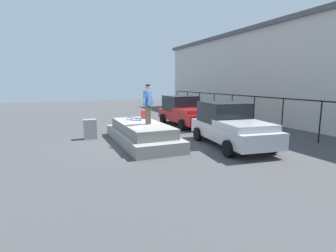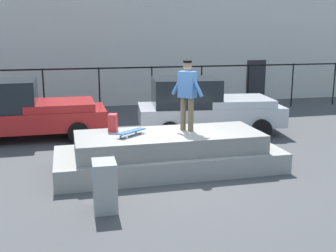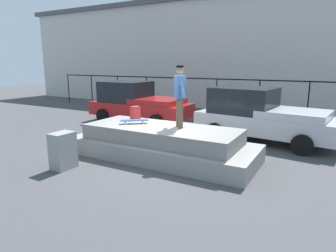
{
  "view_description": "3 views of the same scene",
  "coord_description": "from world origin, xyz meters",
  "px_view_note": "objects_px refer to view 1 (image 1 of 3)",
  "views": [
    {
      "loc": [
        11.43,
        -3.54,
        2.75
      ],
      "look_at": [
        0.05,
        1.36,
        0.7
      ],
      "focal_mm": 28.22,
      "sensor_mm": 36.0,
      "label": 1
    },
    {
      "loc": [
        -2.46,
        -9.53,
        3.31
      ],
      "look_at": [
        0.28,
        1.45,
        0.78
      ],
      "focal_mm": 44.59,
      "sensor_mm": 36.0,
      "label": 2
    },
    {
      "loc": [
        4.18,
        -7.08,
        2.73
      ],
      "look_at": [
        -0.53,
        1.33,
        0.65
      ],
      "focal_mm": 31.35,
      "sensor_mm": 36.0,
      "label": 3
    }
  ],
  "objects_px": {
    "car_red_pickup_near": "(184,111)",
    "car_silver_pickup_mid": "(230,125)",
    "utility_box": "(90,129)",
    "backpack": "(144,114)",
    "skateboarder": "(148,102)",
    "skateboard": "(135,118)"
  },
  "relations": [
    {
      "from": "skateboard",
      "to": "car_red_pickup_near",
      "type": "height_order",
      "value": "car_red_pickup_near"
    },
    {
      "from": "utility_box",
      "to": "backpack",
      "type": "bearing_deg",
      "value": 81.06
    },
    {
      "from": "skateboard",
      "to": "utility_box",
      "type": "bearing_deg",
      "value": -112.56
    },
    {
      "from": "car_red_pickup_near",
      "to": "utility_box",
      "type": "relative_size",
      "value": 4.91
    },
    {
      "from": "skateboard",
      "to": "car_red_pickup_near",
      "type": "relative_size",
      "value": 0.16
    },
    {
      "from": "backpack",
      "to": "car_silver_pickup_mid",
      "type": "distance_m",
      "value": 4.43
    },
    {
      "from": "backpack",
      "to": "utility_box",
      "type": "height_order",
      "value": "backpack"
    },
    {
      "from": "car_silver_pickup_mid",
      "to": "utility_box",
      "type": "bearing_deg",
      "value": -125.17
    },
    {
      "from": "car_silver_pickup_mid",
      "to": "utility_box",
      "type": "distance_m",
      "value": 6.7
    },
    {
      "from": "skateboarder",
      "to": "car_red_pickup_near",
      "type": "bearing_deg",
      "value": 137.27
    },
    {
      "from": "car_red_pickup_near",
      "to": "car_silver_pickup_mid",
      "type": "bearing_deg",
      "value": -6.8
    },
    {
      "from": "skateboarder",
      "to": "car_red_pickup_near",
      "type": "xyz_separation_m",
      "value": [
        -4.25,
        3.92,
        -1.01
      ]
    },
    {
      "from": "skateboard",
      "to": "car_silver_pickup_mid",
      "type": "distance_m",
      "value": 4.57
    },
    {
      "from": "backpack",
      "to": "car_silver_pickup_mid",
      "type": "relative_size",
      "value": 0.09
    },
    {
      "from": "skateboarder",
      "to": "car_red_pickup_near",
      "type": "height_order",
      "value": "skateboarder"
    },
    {
      "from": "skateboard",
      "to": "backpack",
      "type": "xyz_separation_m",
      "value": [
        -0.37,
        0.58,
        0.11
      ]
    },
    {
      "from": "car_red_pickup_near",
      "to": "car_silver_pickup_mid",
      "type": "height_order",
      "value": "car_red_pickup_near"
    },
    {
      "from": "backpack",
      "to": "car_silver_pickup_mid",
      "type": "height_order",
      "value": "car_silver_pickup_mid"
    },
    {
      "from": "skateboard",
      "to": "utility_box",
      "type": "height_order",
      "value": "skateboard"
    },
    {
      "from": "skateboard",
      "to": "utility_box",
      "type": "distance_m",
      "value": 2.27
    },
    {
      "from": "utility_box",
      "to": "car_red_pickup_near",
      "type": "bearing_deg",
      "value": 109.06
    },
    {
      "from": "backpack",
      "to": "car_red_pickup_near",
      "type": "height_order",
      "value": "car_red_pickup_near"
    }
  ]
}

